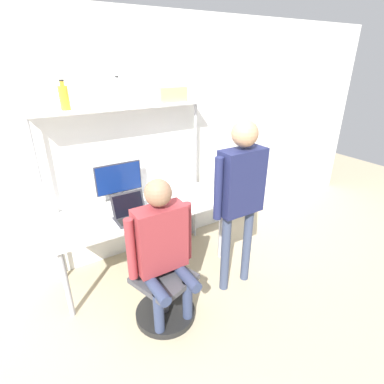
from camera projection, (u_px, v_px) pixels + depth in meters
ground_plane at (159, 286)px, 3.22m from camera, size 12.00×12.00×0.00m
wall_back at (121, 146)px, 3.29m from camera, size 8.00×0.06×2.70m
desk at (140, 214)px, 3.24m from camera, size 1.86×0.76×0.76m
shelf_unit at (125, 133)px, 3.08m from camera, size 1.77×0.26×1.81m
monitor at (119, 181)px, 3.24m from camera, size 0.51×0.20×0.45m
laptop at (130, 211)px, 3.00m from camera, size 0.34×0.26×0.25m
cell_phone at (156, 213)px, 3.10m from camera, size 0.07×0.15×0.01m
office_chair at (161, 290)px, 2.76m from camera, size 0.58×0.58×0.91m
person_seated at (162, 243)px, 2.52m from camera, size 0.61×0.47×1.38m
person_standing at (241, 187)px, 2.80m from camera, size 0.61×0.24×1.76m
bottle_clear at (118, 93)px, 2.91m from camera, size 0.07×0.07×0.28m
bottle_amber at (64, 97)px, 2.67m from camera, size 0.09×0.09×0.26m
storage_box at (171, 94)px, 3.20m from camera, size 0.32×0.17×0.15m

